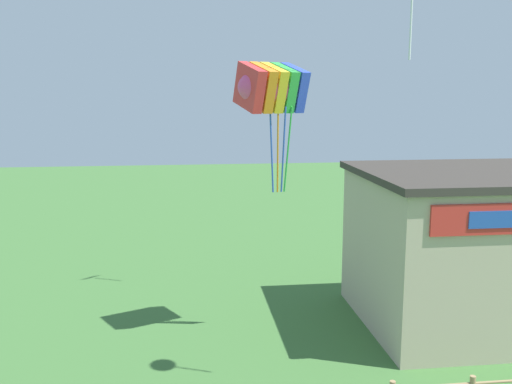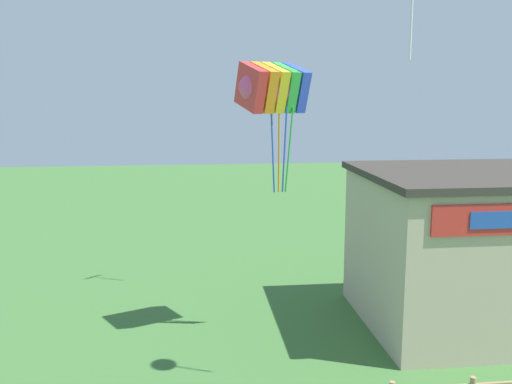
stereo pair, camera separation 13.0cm
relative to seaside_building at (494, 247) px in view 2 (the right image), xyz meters
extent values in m
cube|color=#B7A88E|center=(0.00, 0.01, -0.13)|extent=(8.87, 6.39, 5.15)
cube|color=#38332D|center=(0.00, 0.01, 2.56)|extent=(9.17, 6.69, 0.24)
ellipsoid|color=#E54C8C|center=(-7.82, -0.11, 5.45)|extent=(2.75, 2.38, 1.58)
cube|color=red|center=(-8.54, -0.43, 5.45)|extent=(0.94, 1.60, 1.61)
cube|color=orange|center=(-8.18, -0.27, 5.45)|extent=(0.94, 1.60, 1.61)
cube|color=yellow|center=(-7.82, -0.11, 5.45)|extent=(0.94, 1.60, 1.61)
cube|color=green|center=(-7.46, 0.04, 5.45)|extent=(0.94, 1.60, 1.61)
cube|color=blue|center=(-7.10, 0.20, 5.45)|extent=(0.94, 1.60, 1.61)
cylinder|color=blue|center=(-7.83, -0.32, 3.49)|extent=(0.24, 0.42, 2.74)
cylinder|color=orange|center=(-7.63, -0.31, 3.49)|extent=(0.12, 0.44, 2.74)
cylinder|color=blue|center=(-7.45, -0.29, 3.49)|extent=(0.12, 0.44, 2.74)
cylinder|color=green|center=(-7.29, -0.25, 3.49)|extent=(0.24, 0.42, 2.74)
cylinder|color=silver|center=(-5.17, -4.67, 7.18)|extent=(0.05, 0.05, 2.27)
camera|label=1|loc=(-10.53, -18.05, 5.25)|focal=40.00mm
camera|label=2|loc=(-10.40, -18.06, 5.25)|focal=40.00mm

